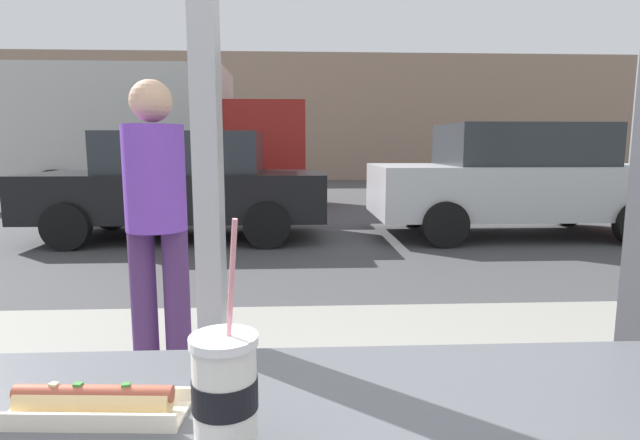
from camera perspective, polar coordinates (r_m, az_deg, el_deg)
name	(u,v)px	position (r m, az deg, el deg)	size (l,w,h in m)	color
ground_plane	(286,224)	(9.04, -3.89, -0.43)	(60.00, 60.00, 0.00)	#424244
sidewalk_strip	(265,399)	(2.87, -6.30, -19.47)	(16.00, 2.80, 0.10)	gray
building_facade_far	(291,118)	(20.95, -3.36, 11.48)	(28.00, 1.20, 5.01)	gray
soda_cup_right	(225,392)	(0.71, -10.71, -18.57)	(0.09, 0.09, 0.32)	silver
hotdog_tray_far	(94,403)	(0.88, -24.22, -18.35)	(0.28, 0.10, 0.05)	beige
parked_car_black	(182,184)	(7.83, -15.41, 3.94)	(4.31, 1.88, 1.59)	black
parked_car_silver	(516,179)	(8.37, 21.37, 4.32)	(4.39, 2.00, 1.72)	#BCBCC1
box_truck	(147,133)	(12.28, -19.07, 9.28)	(6.85, 2.44, 3.09)	beige
pedestrian	(156,213)	(2.83, -18.06, 0.77)	(0.32, 0.32, 1.63)	#4A2B5D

